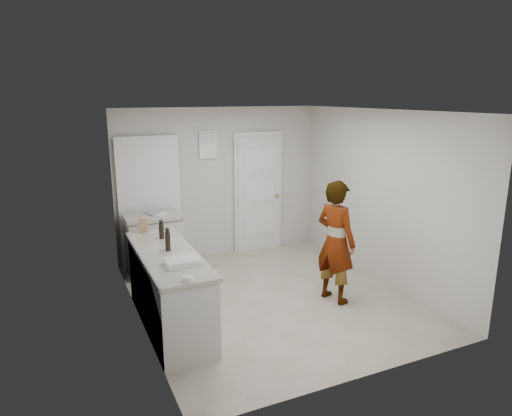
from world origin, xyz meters
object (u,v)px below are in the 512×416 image
spice_jar (161,229)px  egg_bowl (188,279)px  person (336,242)px  oil_cruet_a (161,230)px  baking_dish (183,262)px  cake_mix_box (144,225)px  oil_cruet_b (168,240)px

spice_jar → egg_bowl: (-0.13, -1.71, -0.02)m
person → spice_jar: bearing=47.1°
oil_cruet_a → egg_bowl: size_ratio=2.09×
egg_bowl → baking_dish: bearing=81.2°
oil_cruet_a → spice_jar: bearing=77.7°
cake_mix_box → spice_jar: size_ratio=2.41×
person → baking_dish: (-2.12, -0.24, 0.14)m
person → cake_mix_box: (-2.27, 1.10, 0.20)m
person → cake_mix_box: size_ratio=8.39×
baking_dish → person: bearing=6.6°
oil_cruet_a → oil_cruet_b: 0.49m
spice_jar → oil_cruet_a: size_ratio=0.32×
spice_jar → egg_bowl: spice_jar is taller
cake_mix_box → spice_jar: bearing=-0.8°
oil_cruet_a → baking_dish: size_ratio=0.66×
oil_cruet_b → baking_dish: size_ratio=0.73×
person → oil_cruet_b: bearing=66.5°
cake_mix_box → spice_jar: (0.21, -0.09, -0.06)m
person → oil_cruet_a: person is taller
spice_jar → egg_bowl: size_ratio=0.67×
cake_mix_box → oil_cruet_b: bearing=-61.1°
spice_jar → oil_cruet_a: 0.29m
spice_jar → baking_dish: 1.26m
oil_cruet_b → egg_bowl: 0.96m
cake_mix_box → egg_bowl: 1.80m
oil_cruet_a → oil_cruet_b: size_ratio=0.89×
cake_mix_box → oil_cruet_b: 0.85m
spice_jar → oil_cruet_a: bearing=-102.3°
person → baking_dish: person is taller
baking_dish → egg_bowl: baking_dish is taller
cake_mix_box → baking_dish: cake_mix_box is taller
cake_mix_box → egg_bowl: cake_mix_box is taller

